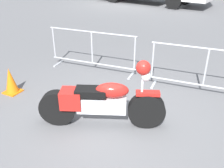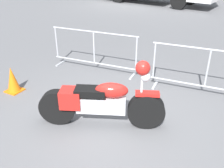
% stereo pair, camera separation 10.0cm
% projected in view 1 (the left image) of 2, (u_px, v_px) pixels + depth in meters
% --- Properties ---
extents(ground_plane, '(120.00, 120.00, 0.00)m').
position_uv_depth(ground_plane, '(110.00, 122.00, 4.67)').
color(ground_plane, '#5B5B5E').
extents(motorcycle, '(2.13, 1.08, 1.27)m').
position_uv_depth(motorcycle, '(102.00, 102.00, 4.37)').
color(motorcycle, black).
rests_on(motorcycle, ground).
extents(crowd_barrier_near, '(2.42, 0.65, 1.07)m').
position_uv_depth(crowd_barrier_near, '(92.00, 50.00, 6.54)').
color(crowd_barrier_near, '#9EA0A5').
rests_on(crowd_barrier_near, ground).
extents(crowd_barrier_far, '(2.42, 0.65, 1.07)m').
position_uv_depth(crowd_barrier_far, '(205.00, 71.00, 5.38)').
color(crowd_barrier_far, '#9EA0A5').
rests_on(crowd_barrier_far, ground).
extents(traffic_cone, '(0.34, 0.34, 0.59)m').
position_uv_depth(traffic_cone, '(11.00, 81.00, 5.55)').
color(traffic_cone, orange).
rests_on(traffic_cone, ground).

